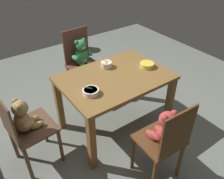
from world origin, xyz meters
TOP-DOWN VIEW (x-y plane):
  - ground_plane at (0.00, 0.00)m, footprint 5.20×5.20m
  - dining_table at (0.00, 0.00)m, footprint 1.15×0.81m
  - teddy_chair_far_center at (0.06, 0.82)m, footprint 0.43×0.42m
  - teddy_chair_near_front at (-0.06, -0.81)m, footprint 0.40×0.38m
  - teddy_chair_near_left at (-0.99, 0.05)m, footprint 0.43×0.45m
  - porridge_bowl_cream_far_center at (0.04, 0.22)m, footprint 0.14×0.13m
  - porridge_bowl_white_near_left at (-0.37, -0.12)m, footprint 0.17×0.16m
  - porridge_bowl_yellow_near_right at (0.42, -0.05)m, footprint 0.16×0.16m
  - metal_pail at (0.73, 2.15)m, footprint 0.27×0.27m

SIDE VIEW (x-z plane):
  - ground_plane at x=0.00m, z-range -0.04..0.00m
  - metal_pail at x=0.73m, z-range 0.00..0.29m
  - teddy_chair_near_left at x=-0.99m, z-range 0.11..0.99m
  - teddy_chair_near_front at x=-0.06m, z-range 0.11..1.01m
  - teddy_chair_far_center at x=0.06m, z-range 0.10..1.03m
  - dining_table at x=0.00m, z-range 0.24..0.96m
  - porridge_bowl_white_near_left at x=-0.37m, z-range 0.68..0.80m
  - porridge_bowl_yellow_near_right at x=0.42m, z-range 0.72..0.77m
  - porridge_bowl_cream_far_center at x=0.04m, z-range 0.68..0.81m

